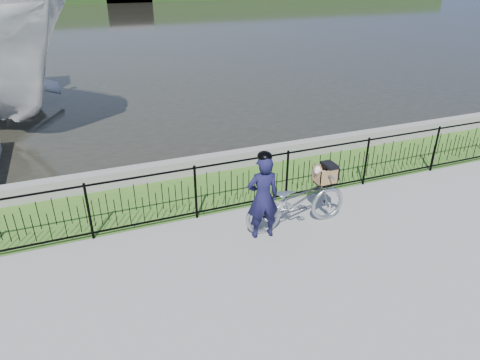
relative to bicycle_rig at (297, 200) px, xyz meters
name	(u,v)px	position (x,y,z in m)	size (l,w,h in m)	color
ground	(276,251)	(-0.71, -0.62, -0.56)	(120.00, 120.00, 0.00)	gray
grass_strip	(227,187)	(-0.71, 1.98, -0.55)	(60.00, 2.00, 0.01)	#3F6C21
water	(101,27)	(-0.71, 32.38, -0.56)	(120.00, 120.00, 0.00)	black
quay_wall	(213,163)	(-0.71, 2.98, -0.36)	(60.00, 0.30, 0.40)	gray
fence	(243,184)	(-0.71, 0.98, 0.02)	(14.00, 0.06, 1.15)	black
bicycle_rig	(297,200)	(0.00, 0.00, 0.00)	(2.08, 0.73, 1.23)	#A6ACB2
cyclist	(263,196)	(-0.75, -0.08, 0.28)	(0.63, 0.45, 1.69)	#141336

